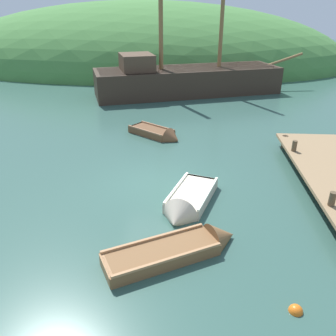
# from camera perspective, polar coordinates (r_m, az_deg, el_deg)

# --- Properties ---
(ground_plane) EXTENTS (120.00, 120.00, 0.00)m
(ground_plane) POSITION_cam_1_polar(r_m,az_deg,el_deg) (13.06, -2.15, -2.46)
(ground_plane) COLOR #33564C
(shore_hill) EXTENTS (44.51, 23.38, 13.06)m
(shore_hill) POSITION_cam_1_polar(r_m,az_deg,el_deg) (40.61, -4.40, 16.72)
(shore_hill) COLOR #477F3D
(shore_hill) RESTS_ON ground
(sailing_ship) EXTENTS (15.94, 7.89, 11.20)m
(sailing_ship) POSITION_cam_1_polar(r_m,az_deg,el_deg) (26.45, 2.94, 13.64)
(sailing_ship) COLOR #38281E
(sailing_ship) RESTS_ON ground
(rowboat_portside) EXTENTS (2.04, 3.24, 1.15)m
(rowboat_portside) POSITION_cam_1_polar(r_m,az_deg,el_deg) (11.52, 3.16, -5.95)
(rowboat_portside) COLOR beige
(rowboat_portside) RESTS_ON ground
(rowboat_outer_right) EXTENTS (3.82, 2.70, 0.99)m
(rowboat_outer_right) POSITION_cam_1_polar(r_m,az_deg,el_deg) (9.59, 2.23, -13.30)
(rowboat_outer_right) COLOR brown
(rowboat_outer_right) RESTS_ON ground
(rowboat_far) EXTENTS (2.99, 2.59, 1.00)m
(rowboat_far) POSITION_cam_1_polar(r_m,az_deg,el_deg) (17.63, -1.61, 5.52)
(rowboat_far) COLOR brown
(rowboat_far) RESTS_ON ground
(buoy_orange) EXTENTS (0.32, 0.32, 0.32)m
(buoy_orange) POSITION_cam_1_polar(r_m,az_deg,el_deg) (8.69, 20.28, -21.29)
(buoy_orange) COLOR orange
(buoy_orange) RESTS_ON ground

